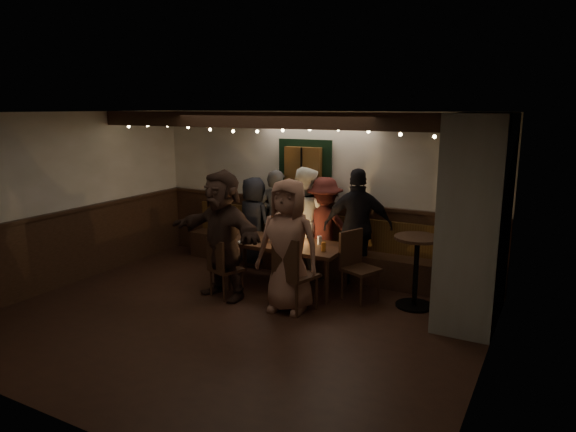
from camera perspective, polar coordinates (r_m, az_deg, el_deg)
The scene contains 13 objects.
room at distance 7.12m, azimuth 7.27°, elevation -0.98°, with size 6.02×5.01×2.62m.
dining_table at distance 7.68m, azimuth -0.73°, elevation -3.33°, with size 1.93×0.83×0.84m.
chair_near_left at distance 7.32m, azimuth -7.43°, elevation -5.38°, with size 0.50×0.50×0.86m.
chair_near_right at distance 6.74m, azimuth 0.35°, elevation -5.99°, with size 0.58×0.58×1.03m.
chair_end at distance 7.27m, azimuth 7.56°, elevation -5.00°, with size 0.57×0.57×0.98m.
high_top at distance 7.11m, azimuth 14.07°, elevation -5.05°, with size 0.62×0.62×0.98m.
person_a at distance 8.74m, azimuth -3.80°, elevation -0.61°, with size 0.74×0.48×1.52m, color black.
person_b at distance 8.55m, azimuth -1.31°, elevation -0.36°, with size 0.61×0.40×1.66m, color #333435.
person_c at distance 8.22m, azimuth 1.82°, elevation -0.58°, with size 0.85×0.66×1.74m, color white.
person_d at distance 8.16m, azimuth 4.04°, elevation -1.24°, with size 1.03×0.59×1.59m, color #3E1613.
person_e at distance 7.83m, azimuth 7.78°, elevation -1.20°, with size 1.04×0.43×1.78m, color black.
person_f at distance 7.25m, azimuth -7.31°, elevation -2.04°, with size 1.70×0.54×1.83m, color #301F19.
person_g at distance 6.72m, azimuth 0.02°, elevation -3.33°, with size 0.87×0.56×1.77m, color #8F604F.
Camera 1 is at (3.57, -5.06, 2.67)m, focal length 32.00 mm.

